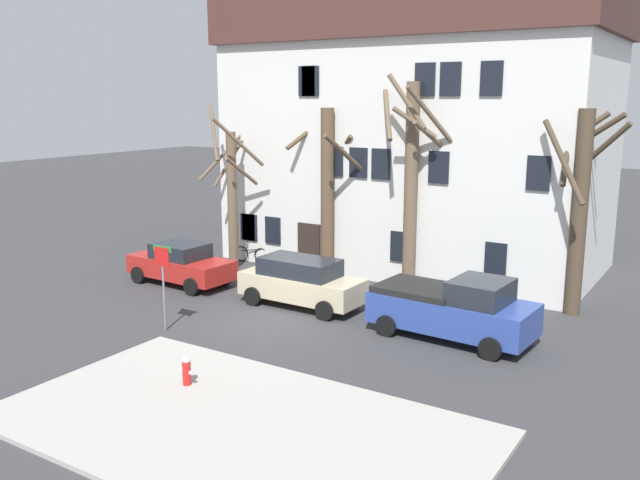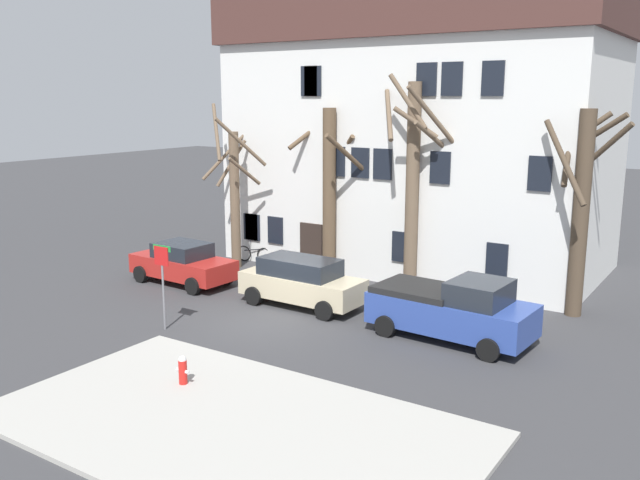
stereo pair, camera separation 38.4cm
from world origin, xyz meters
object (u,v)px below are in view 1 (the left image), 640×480
object	(u,v)px
tree_bare_near	(232,191)
street_sign_pole	(163,272)
tree_bare_far	(411,178)
bicycle_leaning	(251,254)
pickup_truck_blue	(453,308)
building_main	(417,133)
fire_hydrant	(187,370)
tree_bare_mid	(328,188)
car_red_sedan	(181,264)
car_beige_wagon	(301,282)
tree_bare_end	(580,203)

from	to	relation	value
tree_bare_near	street_sign_pole	world-z (taller)	tree_bare_near
tree_bare_far	bicycle_leaning	distance (m)	8.94
tree_bare_far	pickup_truck_blue	distance (m)	6.37
building_main	fire_hydrant	world-z (taller)	building_main
building_main	tree_bare_near	xyz separation A→B (m)	(-6.20, -5.32, -2.41)
tree_bare_mid	tree_bare_far	bearing A→B (deg)	-2.05
pickup_truck_blue	tree_bare_mid	bearing A→B (deg)	149.40
building_main	car_red_sedan	world-z (taller)	building_main
tree_bare_near	tree_bare_far	size ratio (longest dim) A/B	0.87
building_main	car_beige_wagon	xyz separation A→B (m)	(-0.50, -8.43, -4.91)
tree_bare_end	fire_hydrant	xyz separation A→B (m)	(-6.91, -11.81, -3.37)
tree_bare_near	pickup_truck_blue	bearing A→B (deg)	-16.09
tree_bare_end	tree_bare_near	bearing A→B (deg)	-174.96
fire_hydrant	tree_bare_mid	bearing A→B (deg)	103.94
building_main	bicycle_leaning	xyz separation A→B (m)	(-6.11, -4.17, -5.46)
building_main	pickup_truck_blue	distance (m)	11.25
tree_bare_end	bicycle_leaning	distance (m)	14.43
building_main	tree_bare_near	bearing A→B (deg)	-139.40
car_red_sedan	fire_hydrant	size ratio (longest dim) A/B	5.97
tree_bare_near	bicycle_leaning	distance (m)	3.25
pickup_truck_blue	bicycle_leaning	world-z (taller)	pickup_truck_blue
building_main	tree_bare_mid	size ratio (longest dim) A/B	2.30
tree_bare_near	building_main	bearing A→B (deg)	40.60
tree_bare_mid	street_sign_pole	world-z (taller)	tree_bare_mid
tree_bare_far	car_red_sedan	world-z (taller)	tree_bare_far
car_red_sedan	pickup_truck_blue	bearing A→B (deg)	-0.46
tree_bare_mid	bicycle_leaning	size ratio (longest dim) A/B	4.06
building_main	bicycle_leaning	world-z (taller)	building_main
fire_hydrant	street_sign_pole	distance (m)	4.97
tree_bare_mid	car_beige_wagon	bearing A→B (deg)	-71.13
tree_bare_mid	street_sign_pole	distance (m)	8.77
tree_bare_end	car_beige_wagon	distance (m)	9.90
tree_bare_far	car_red_sedan	xyz separation A→B (m)	(-8.10, -4.04, -3.54)
tree_bare_far	street_sign_pole	size ratio (longest dim) A/B	2.95
tree_bare_far	bicycle_leaning	size ratio (longest dim) A/B	4.72
car_beige_wagon	pickup_truck_blue	xyz separation A→B (m)	(5.83, -0.21, 0.05)
tree_bare_mid	car_beige_wagon	xyz separation A→B (m)	(1.39, -4.05, -2.81)
tree_bare_far	pickup_truck_blue	world-z (taller)	tree_bare_far
pickup_truck_blue	fire_hydrant	world-z (taller)	pickup_truck_blue
tree_bare_mid	car_red_sedan	world-z (taller)	tree_bare_mid
tree_bare_far	car_red_sedan	bearing A→B (deg)	-153.49
tree_bare_mid	tree_bare_end	world-z (taller)	tree_bare_mid
tree_bare_end	bicycle_leaning	size ratio (longest dim) A/B	4.03
building_main	tree_bare_near	size ratio (longest dim) A/B	2.28
tree_bare_far	pickup_truck_blue	size ratio (longest dim) A/B	1.60
pickup_truck_blue	fire_hydrant	size ratio (longest dim) A/B	6.77
car_beige_wagon	street_sign_pole	xyz separation A→B (m)	(-2.25, -4.50, 1.03)
tree_bare_end	pickup_truck_blue	world-z (taller)	tree_bare_end
pickup_truck_blue	street_sign_pole	bearing A→B (deg)	-152.07
tree_bare_mid	pickup_truck_blue	xyz separation A→B (m)	(7.21, -4.27, -2.75)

